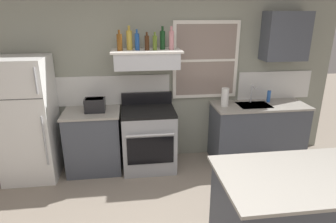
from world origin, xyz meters
TOP-DOWN VIEW (x-y plane):
  - back_wall at (0.03, 2.23)m, footprint 5.40×0.11m
  - refrigerator at (-1.90, 1.84)m, footprint 0.70×0.72m
  - counter_left_of_stove at (-1.05, 1.90)m, footprint 0.79×0.63m
  - toaster at (-0.99, 1.88)m, footprint 0.30×0.20m
  - stove_range at (-0.25, 1.86)m, footprint 0.76×0.69m
  - range_hood_shelf at (-0.25, 1.96)m, footprint 0.96×0.52m
  - bottle_amber_wine at (-0.61, 1.90)m, footprint 0.07×0.07m
  - bottle_champagne_gold_foil at (-0.47, 1.98)m, footprint 0.08×0.08m
  - bottle_blue_liqueur at (-0.37, 1.96)m, footprint 0.07×0.07m
  - bottle_brown_stout at (-0.24, 1.92)m, footprint 0.06×0.06m
  - bottle_olive_oil_square at (-0.14, 1.91)m, footprint 0.06×0.06m
  - bottle_dark_green_wine at (-0.02, 1.98)m, footprint 0.07×0.07m
  - bottle_rose_pink at (0.10, 1.95)m, footprint 0.07×0.07m
  - counter_right_with_sink at (1.45, 1.90)m, footprint 1.43×0.63m
  - sink_faucet at (1.35, 2.00)m, footprint 0.03×0.17m
  - paper_towel_roll at (0.89, 1.90)m, footprint 0.11×0.11m
  - dish_soap_bottle at (1.63, 2.00)m, footprint 0.06×0.06m
  - kitchen_island at (0.93, -0.07)m, footprint 1.40×0.90m
  - upper_cabinet_right at (1.80, 2.04)m, footprint 0.64×0.32m

SIDE VIEW (x-z plane):
  - counter_left_of_stove at x=-1.05m, z-range 0.00..0.91m
  - counter_right_with_sink at x=1.45m, z-range 0.00..0.91m
  - kitchen_island at x=0.93m, z-range 0.00..0.91m
  - stove_range at x=-0.25m, z-range -0.08..1.01m
  - refrigerator at x=-1.90m, z-range 0.00..1.70m
  - dish_soap_bottle at x=1.63m, z-range 0.91..1.09m
  - toaster at x=-0.99m, z-range 0.91..1.10m
  - paper_towel_roll at x=0.89m, z-range 0.91..1.18m
  - sink_faucet at x=1.35m, z-range 0.94..1.22m
  - back_wall at x=0.03m, z-range 0.00..2.70m
  - range_hood_shelf at x=-0.25m, z-range 1.50..1.75m
  - bottle_brown_stout at x=-0.24m, z-range 1.73..1.97m
  - bottle_olive_oil_square at x=-0.14m, z-range 1.73..1.97m
  - bottle_amber_wine at x=-0.61m, z-range 1.72..2.00m
  - bottle_blue_liqueur at x=-0.37m, z-range 1.72..2.00m
  - bottle_dark_green_wine at x=-0.02m, z-range 1.72..2.03m
  - bottle_rose_pink at x=0.10m, z-range 1.72..2.03m
  - bottle_champagne_gold_foil at x=-0.47m, z-range 1.72..2.04m
  - upper_cabinet_right at x=1.80m, z-range 1.55..2.25m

